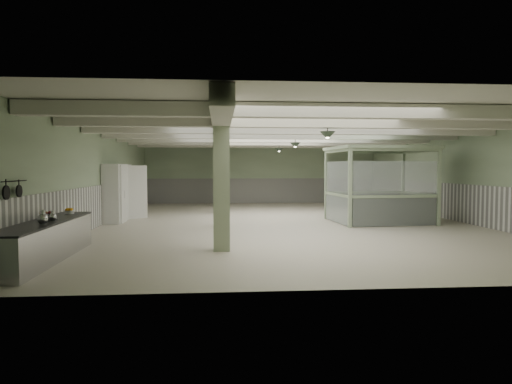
{
  "coord_description": "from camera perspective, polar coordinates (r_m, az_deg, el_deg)",
  "views": [
    {
      "loc": [
        -2.55,
        -17.73,
        2.13
      ],
      "look_at": [
        -1.29,
        -1.99,
        1.3
      ],
      "focal_mm": 32.0,
      "sensor_mm": 36.0,
      "label": 1
    }
  ],
  "objects": [
    {
      "name": "wainscot_back",
      "position": [
        27.86,
        0.66,
        0.17
      ],
      "size": [
        13.9,
        0.05,
        1.5
      ],
      "primitive_type": "cube",
      "color": "white",
      "rests_on": "floor"
    },
    {
      "name": "walkin_cooler",
      "position": [
        19.19,
        -16.84,
        0.07
      ],
      "size": [
        1.22,
        2.6,
        2.38
      ],
      "color": "white",
      "rests_on": "floor"
    },
    {
      "name": "skillet_near",
      "position": [
        10.57,
        -28.76,
        -0.07
      ],
      "size": [
        0.04,
        0.3,
        0.3
      ],
      "primitive_type": "cylinder",
      "rotation": [
        0.0,
        1.57,
        0.0
      ],
      "color": "black",
      "rests_on": "hook_rail"
    },
    {
      "name": "beam_e",
      "position": [
        20.43,
        2.6,
        6.62
      ],
      "size": [
        13.9,
        0.35,
        0.32
      ],
      "primitive_type": "cube",
      "color": "beige",
      "rests_on": "ceiling"
    },
    {
      "name": "beam_b",
      "position": [
        13.05,
        6.78,
        8.66
      ],
      "size": [
        13.9,
        0.35,
        0.32
      ],
      "primitive_type": "cube",
      "color": "beige",
      "rests_on": "ceiling"
    },
    {
      "name": "girder",
      "position": [
        17.77,
        -4.45,
        7.03
      ],
      "size": [
        0.45,
        19.9,
        0.4
      ],
      "primitive_type": "cube",
      "color": "beige",
      "rests_on": "ceiling"
    },
    {
      "name": "skillet_far",
      "position": [
        11.12,
        -27.5,
        0.1
      ],
      "size": [
        0.04,
        0.27,
        0.27
      ],
      "primitive_type": "cylinder",
      "rotation": [
        0.0,
        1.57,
        0.0
      ],
      "color": "black",
      "rests_on": "hook_rail"
    },
    {
      "name": "beam_f",
      "position": [
        22.91,
        1.81,
        6.23
      ],
      "size": [
        13.9,
        0.35,
        0.32
      ],
      "primitive_type": "cube",
      "color": "beige",
      "rests_on": "ceiling"
    },
    {
      "name": "column_b",
      "position": [
        16.73,
        -4.42,
        1.87
      ],
      "size": [
        0.42,
        0.42,
        3.6
      ],
      "primitive_type": "cube",
      "color": "#9FAF8D",
      "rests_on": "floor"
    },
    {
      "name": "guard_booth",
      "position": [
        18.52,
        15.14,
        2.38
      ],
      "size": [
        3.86,
        3.33,
        2.96
      ],
      "rotation": [
        0.0,
        0.0,
        0.07
      ],
      "color": "#96AA88",
      "rests_on": "floor"
    },
    {
      "name": "pitcher_near",
      "position": [
        11.53,
        -24.07,
        -2.77
      ],
      "size": [
        0.17,
        0.2,
        0.24
      ],
      "primitive_type": null,
      "rotation": [
        0.0,
        0.0,
        -0.05
      ],
      "color": "#AEAEB2",
      "rests_on": "prep_counter"
    },
    {
      "name": "orange_bowl",
      "position": [
        13.15,
        -22.3,
        -2.38
      ],
      "size": [
        0.28,
        0.28,
        0.09
      ],
      "primitive_type": "cylinder",
      "rotation": [
        0.0,
        0.0,
        0.11
      ],
      "color": "#B2B2B7",
      "rests_on": "prep_counter"
    },
    {
      "name": "hook_rail",
      "position": [
        11.04,
        -27.97,
        1.21
      ],
      "size": [
        0.02,
        1.2,
        0.02
      ],
      "primitive_type": "cylinder",
      "rotation": [
        1.57,
        0.0,
        0.0
      ],
      "color": "black",
      "rests_on": "wall_left"
    },
    {
      "name": "column_a",
      "position": [
        11.73,
        -4.34,
        1.39
      ],
      "size": [
        0.42,
        0.42,
        3.6
      ],
      "primitive_type": "cube",
      "color": "#9FAF8D",
      "rests_on": "floor"
    },
    {
      "name": "beam_a",
      "position": [
        10.62,
        9.48,
        9.95
      ],
      "size": [
        13.9,
        0.35,
        0.32
      ],
      "primitive_type": "cube",
      "color": "beige",
      "rests_on": "ceiling"
    },
    {
      "name": "wainscot_right",
      "position": [
        20.18,
        23.6,
        -1.17
      ],
      "size": [
        0.05,
        19.9,
        1.5
      ],
      "primitive_type": "cube",
      "color": "white",
      "rests_on": "floor"
    },
    {
      "name": "wall_back",
      "position": [
        27.85,
        0.66,
        2.33
      ],
      "size": [
        14.0,
        0.02,
        3.6
      ],
      "primitive_type": "cube",
      "color": "#A2BA94",
      "rests_on": "floor"
    },
    {
      "name": "beam_d",
      "position": [
        17.96,
        3.61,
        7.12
      ],
      "size": [
        13.9,
        0.35,
        0.32
      ],
      "primitive_type": "cube",
      "color": "beige",
      "rests_on": "ceiling"
    },
    {
      "name": "wall_left",
      "position": [
        18.28,
        -18.69,
        1.82
      ],
      "size": [
        0.02,
        20.0,
        3.6
      ],
      "primitive_type": "cube",
      "color": "#A2BA94",
      "rests_on": "floor"
    },
    {
      "name": "pendant_front",
      "position": [
        13.12,
        8.93,
        6.99
      ],
      "size": [
        0.44,
        0.44,
        0.22
      ],
      "primitive_type": "cone",
      "rotation": [
        3.14,
        0.0,
        0.0
      ],
      "color": "#2E3D2D",
      "rests_on": "ceiling"
    },
    {
      "name": "column_c",
      "position": [
        21.73,
        -4.47,
        2.13
      ],
      "size": [
        0.42,
        0.42,
        3.6
      ],
      "primitive_type": "cube",
      "color": "#9FAF8D",
      "rests_on": "floor"
    },
    {
      "name": "beam_g",
      "position": [
        25.39,
        1.18,
        5.92
      ],
      "size": [
        13.9,
        0.35,
        0.32
      ],
      "primitive_type": "cube",
      "color": "beige",
      "rests_on": "ceiling"
    },
    {
      "name": "beam_c",
      "position": [
        15.5,
        4.94,
        7.77
      ],
      "size": [
        13.9,
        0.35,
        0.32
      ],
      "primitive_type": "cube",
      "color": "beige",
      "rests_on": "ceiling"
    },
    {
      "name": "ceiling",
      "position": [
        17.97,
        3.61,
        7.69
      ],
      "size": [
        14.0,
        20.0,
        0.02
      ],
      "primitive_type": "cube",
      "color": "silver",
      "rests_on": "wall_back"
    },
    {
      "name": "pitcher_far",
      "position": [
        10.94,
        -25.11,
        -2.89
      ],
      "size": [
        0.24,
        0.27,
        0.32
      ],
      "primitive_type": null,
      "rotation": [
        0.0,
        0.0,
        0.08
      ],
      "color": "#AEAEB2",
      "rests_on": "prep_counter"
    },
    {
      "name": "pendant_back",
      "position": [
        23.45,
        2.89,
        5.25
      ],
      "size": [
        0.44,
        0.44,
        0.22
      ],
      "primitive_type": "cone",
      "rotation": [
        3.14,
        0.0,
        0.0
      ],
      "color": "#2E3D2D",
      "rests_on": "ceiling"
    },
    {
      "name": "wall_right",
      "position": [
        20.14,
        23.72,
        1.82
      ],
      "size": [
        0.02,
        20.0,
        3.6
      ],
      "primitive_type": "cube",
      "color": "#A2BA94",
      "rests_on": "floor"
    },
    {
      "name": "wainscot_left",
      "position": [
        18.32,
        -18.56,
        -1.47
      ],
      "size": [
        0.05,
        19.9,
        1.5
      ],
      "primitive_type": "cube",
      "color": "white",
      "rests_on": "floor"
    },
    {
      "name": "veg_colander",
      "position": [
        11.84,
        -24.57,
        -2.76
      ],
      "size": [
        0.53,
        0.53,
        0.19
      ],
      "primitive_type": null,
      "rotation": [
        0.0,
        0.0,
        0.35
      ],
      "color": "#414146",
      "rests_on": "prep_counter"
    },
    {
      "name": "column_d",
      "position": [
        25.73,
        -4.49,
        2.26
      ],
      "size": [
        0.42,
        0.42,
        3.6
      ],
      "primitive_type": "cube",
      "color": "#9FAF8D",
      "rests_on": "floor"
    },
    {
      "name": "filing_cabinet",
      "position": [
        19.79,
        20.72,
        -1.68
      ],
      "size": [
        0.45,
        0.58,
        1.16
      ],
      "primitive_type": "cube",
      "rotation": [
        0.0,
        0.0,
        0.15
      ],
      "color": "#525648",
      "rests_on": "floor"
    },
    {
      "name": "wall_front",
      "position": [
        8.15,
        13.66,
        0.61
      ],
      "size": [
        14.0,
        0.02,
        3.6
      ],
      "primitive_type": "cube",
      "color": "#A2BA94",
      "rests_on": "floor"
    },
    {
      "name": "floor",
      "position": [
        18.04,
        3.57,
        -3.78
      ],
      "size": [
        20.0,
        20.0,
        0.0
      ],
      "primitive_type": "plane",
      "color": "#BCB5A5",
      "rests_on": "ground"
    },
    {
      "name": "prep_counter",
      "position": [
        11.57,
        -24.83,
        -5.56
      ],
      "size": [
        0.82,
        4.67,
        0.91
      ],
      "color": "#AEAEB2",
      "rests_on": "floor"
    },
    {
      "name": "pendant_mid",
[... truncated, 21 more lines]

